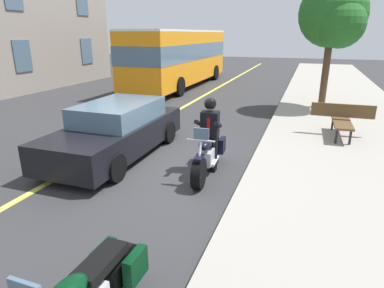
{
  "coord_description": "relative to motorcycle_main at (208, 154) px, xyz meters",
  "views": [
    {
      "loc": [
        6.95,
        3.15,
        3.11
      ],
      "look_at": [
        0.35,
        0.82,
        0.75
      ],
      "focal_mm": 30.79,
      "sensor_mm": 36.0,
      "label": 1
    }
  ],
  "objects": [
    {
      "name": "ground_plane",
      "position": [
        -0.11,
        -1.11,
        -0.45
      ],
      "size": [
        80.0,
        80.0,
        0.0
      ],
      "primitive_type": "plane",
      "color": "#333335"
    },
    {
      "name": "sidewalk_curb",
      "position": [
        -0.11,
        3.39,
        -0.38
      ],
      "size": [
        60.0,
        5.0,
        0.15
      ],
      "primitive_type": "cube",
      "color": "#9E998E",
      "rests_on": "ground_plane"
    },
    {
      "name": "lane_center_stripe",
      "position": [
        -0.11,
        -3.11,
        -0.45
      ],
      "size": [
        60.0,
        0.16,
        0.01
      ],
      "primitive_type": "cube",
      "color": "#E5DB4C",
      "rests_on": "ground_plane"
    },
    {
      "name": "motorcycle_main",
      "position": [
        0.0,
        0.0,
        0.0
      ],
      "size": [
        2.22,
        0.69,
        1.26
      ],
      "color": "black",
      "rests_on": "ground_plane"
    },
    {
      "name": "rider_main",
      "position": [
        -0.19,
        -0.02,
        0.58
      ],
      "size": [
        0.65,
        0.58,
        1.74
      ],
      "color": "black",
      "rests_on": "ground_plane"
    },
    {
      "name": "bus_near",
      "position": [
        -12.23,
        -5.47,
        1.42
      ],
      "size": [
        11.05,
        2.7,
        3.3
      ],
      "color": "orange",
      "rests_on": "ground_plane"
    },
    {
      "name": "car_silver",
      "position": [
        -0.36,
        -2.61,
        0.24
      ],
      "size": [
        4.6,
        1.92,
        1.4
      ],
      "color": "black",
      "rests_on": "ground_plane"
    },
    {
      "name": "bench_sidewalk",
      "position": [
        -3.7,
        3.08,
        0.26
      ],
      "size": [
        1.81,
        1.8,
        0.95
      ],
      "color": "brown",
      "rests_on": "sidewalk_curb"
    },
    {
      "name": "street_tree_curbside",
      "position": [
        -7.81,
        2.7,
        3.28
      ],
      "size": [
        2.8,
        2.6,
        5.0
      ],
      "color": "#4C3823",
      "rests_on": "sidewalk_curb"
    }
  ]
}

